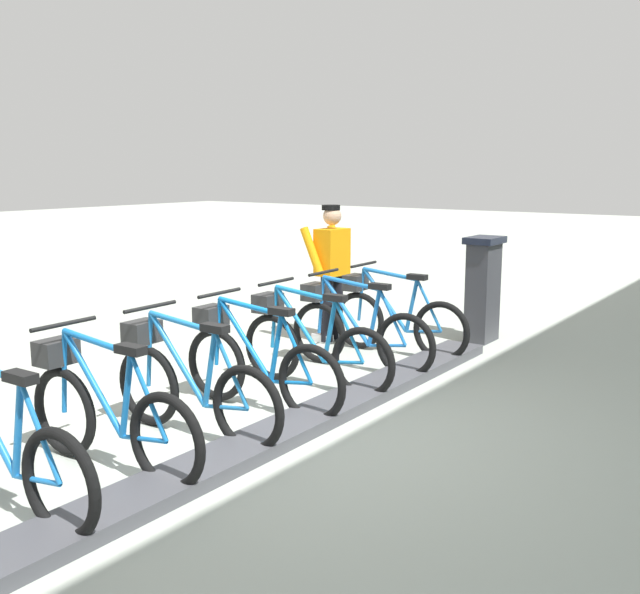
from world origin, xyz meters
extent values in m
plane|color=#A7AEA2|center=(0.00, 0.00, 0.00)|extent=(60.00, 60.00, 0.00)
cube|color=#47474C|center=(0.00, 0.00, 0.05)|extent=(0.44, 6.41, 0.10)
cube|color=#38383D|center=(0.05, -3.78, 0.60)|extent=(0.28, 0.44, 1.20)
cube|color=#194C8C|center=(0.20, -3.78, 0.95)|extent=(0.03, 0.30, 0.40)
cube|color=black|center=(0.05, -3.78, 1.24)|extent=(0.36, 0.52, 0.08)
torus|color=black|center=(0.03, -2.62, 0.33)|extent=(0.67, 0.09, 0.67)
torus|color=black|center=(1.07, -2.59, 0.33)|extent=(0.67, 0.09, 0.67)
cylinder|color=#2170B8|center=(0.73, -2.60, 0.61)|extent=(0.60, 0.06, 0.70)
cylinder|color=#2170B8|center=(0.39, -2.61, 0.58)|extent=(0.16, 0.05, 0.61)
cylinder|color=#2170B8|center=(0.67, -2.60, 0.92)|extent=(0.69, 0.06, 0.11)
cylinder|color=#2170B8|center=(0.24, -2.61, 0.31)|extent=(0.43, 0.04, 0.09)
cylinder|color=#2170B8|center=(0.18, -2.61, 0.61)|extent=(0.33, 0.04, 0.56)
cylinder|color=#2170B8|center=(1.04, -2.59, 0.64)|extent=(0.10, 0.04, 0.62)
cube|color=black|center=(0.33, -2.61, 0.91)|extent=(0.22, 0.11, 0.06)
cylinder|color=black|center=(1.01, -2.59, 1.00)|extent=(0.05, 0.54, 0.03)
cube|color=#2D2D2D|center=(1.12, -2.59, 0.78)|extent=(0.21, 0.28, 0.18)
torus|color=black|center=(0.03, -1.81, 0.33)|extent=(0.67, 0.09, 0.67)
torus|color=black|center=(1.07, -1.79, 0.33)|extent=(0.67, 0.09, 0.67)
cylinder|color=blue|center=(0.73, -1.80, 0.61)|extent=(0.60, 0.06, 0.70)
cylinder|color=blue|center=(0.39, -1.81, 0.58)|extent=(0.16, 0.05, 0.61)
cylinder|color=blue|center=(0.67, -1.80, 0.92)|extent=(0.69, 0.06, 0.11)
cylinder|color=blue|center=(0.24, -1.81, 0.31)|extent=(0.43, 0.04, 0.09)
cylinder|color=blue|center=(0.18, -1.81, 0.61)|extent=(0.33, 0.04, 0.56)
cylinder|color=blue|center=(1.04, -1.79, 0.64)|extent=(0.10, 0.04, 0.62)
cube|color=black|center=(0.33, -1.81, 0.91)|extent=(0.22, 0.11, 0.06)
cylinder|color=black|center=(1.01, -1.79, 1.00)|extent=(0.05, 0.54, 0.03)
cube|color=#2D2D2D|center=(1.12, -1.79, 0.78)|extent=(0.21, 0.28, 0.18)
torus|color=black|center=(0.03, -1.01, 0.33)|extent=(0.67, 0.09, 0.67)
torus|color=black|center=(1.07, -0.99, 0.33)|extent=(0.67, 0.09, 0.67)
cylinder|color=#1977B9|center=(0.73, -1.00, 0.61)|extent=(0.60, 0.06, 0.70)
cylinder|color=#1977B9|center=(0.39, -1.00, 0.58)|extent=(0.16, 0.05, 0.61)
cylinder|color=#1977B9|center=(0.67, -1.00, 0.92)|extent=(0.69, 0.06, 0.11)
cylinder|color=#1977B9|center=(0.24, -1.01, 0.31)|extent=(0.43, 0.04, 0.09)
cylinder|color=#1977B9|center=(0.18, -1.01, 0.61)|extent=(0.33, 0.04, 0.56)
cylinder|color=#1977B9|center=(1.04, -0.99, 0.64)|extent=(0.10, 0.04, 0.62)
cube|color=black|center=(0.33, -1.01, 0.91)|extent=(0.22, 0.11, 0.06)
cylinder|color=black|center=(1.01, -0.99, 1.00)|extent=(0.05, 0.54, 0.03)
cube|color=#2D2D2D|center=(1.12, -0.99, 0.78)|extent=(0.21, 0.28, 0.18)
torus|color=black|center=(0.03, -0.21, 0.33)|extent=(0.67, 0.09, 0.67)
torus|color=black|center=(1.07, -0.19, 0.33)|extent=(0.67, 0.09, 0.67)
cylinder|color=blue|center=(0.73, -0.20, 0.61)|extent=(0.60, 0.06, 0.70)
cylinder|color=blue|center=(0.39, -0.20, 0.58)|extent=(0.16, 0.05, 0.61)
cylinder|color=blue|center=(0.67, -0.20, 0.92)|extent=(0.69, 0.06, 0.11)
cylinder|color=blue|center=(0.24, -0.21, 0.31)|extent=(0.43, 0.04, 0.09)
cylinder|color=blue|center=(0.18, -0.21, 0.61)|extent=(0.33, 0.04, 0.56)
cylinder|color=blue|center=(1.04, -0.19, 0.64)|extent=(0.10, 0.04, 0.62)
cube|color=black|center=(0.33, -0.21, 0.91)|extent=(0.22, 0.11, 0.06)
cylinder|color=black|center=(1.01, -0.19, 1.00)|extent=(0.05, 0.54, 0.03)
cube|color=#2D2D2D|center=(1.12, -0.19, 0.78)|extent=(0.21, 0.28, 0.18)
torus|color=black|center=(0.03, 0.59, 0.33)|extent=(0.67, 0.09, 0.67)
torus|color=black|center=(1.07, 0.61, 0.33)|extent=(0.67, 0.09, 0.67)
cylinder|color=#2076BB|center=(0.73, 0.60, 0.61)|extent=(0.60, 0.06, 0.70)
cylinder|color=#2076BB|center=(0.39, 0.60, 0.58)|extent=(0.16, 0.05, 0.61)
cylinder|color=#2076BB|center=(0.67, 0.60, 0.92)|extent=(0.69, 0.06, 0.11)
cylinder|color=#2076BB|center=(0.24, 0.59, 0.31)|extent=(0.43, 0.04, 0.09)
cylinder|color=#2076BB|center=(0.18, 0.59, 0.61)|extent=(0.33, 0.04, 0.56)
cylinder|color=#2076BB|center=(1.04, 0.61, 0.64)|extent=(0.10, 0.04, 0.62)
cube|color=black|center=(0.33, 0.59, 0.91)|extent=(0.22, 0.11, 0.06)
cylinder|color=black|center=(1.01, 0.61, 1.00)|extent=(0.05, 0.54, 0.03)
cube|color=#2D2D2D|center=(1.12, 0.61, 0.78)|extent=(0.21, 0.28, 0.18)
torus|color=black|center=(0.03, 1.39, 0.33)|extent=(0.67, 0.09, 0.67)
torus|color=black|center=(1.07, 1.41, 0.33)|extent=(0.67, 0.09, 0.67)
cylinder|color=blue|center=(0.73, 1.41, 0.61)|extent=(0.60, 0.06, 0.70)
cylinder|color=blue|center=(0.39, 1.40, 0.58)|extent=(0.16, 0.05, 0.61)
cylinder|color=blue|center=(0.67, 1.40, 0.92)|extent=(0.69, 0.06, 0.11)
cylinder|color=blue|center=(0.24, 1.39, 0.31)|extent=(0.43, 0.04, 0.09)
cylinder|color=blue|center=(0.18, 1.39, 0.61)|extent=(0.33, 0.04, 0.56)
cylinder|color=blue|center=(1.04, 1.41, 0.64)|extent=(0.10, 0.04, 0.62)
cube|color=black|center=(0.33, 1.40, 0.91)|extent=(0.22, 0.11, 0.06)
cylinder|color=black|center=(1.01, 1.41, 1.00)|extent=(0.05, 0.54, 0.03)
cube|color=#2D2D2D|center=(1.12, 1.42, 0.78)|extent=(0.21, 0.28, 0.18)
torus|color=black|center=(0.03, 2.19, 0.33)|extent=(0.67, 0.09, 0.67)
cylinder|color=blue|center=(0.39, 2.20, 0.58)|extent=(0.16, 0.05, 0.61)
cylinder|color=blue|center=(0.24, 2.19, 0.31)|extent=(0.43, 0.04, 0.09)
cylinder|color=blue|center=(0.18, 2.19, 0.61)|extent=(0.33, 0.04, 0.56)
cube|color=black|center=(0.33, 2.20, 0.91)|extent=(0.22, 0.11, 0.06)
cube|color=white|center=(1.59, -2.58, 0.05)|extent=(0.27, 0.12, 0.10)
cube|color=white|center=(1.46, -2.80, 0.05)|extent=(0.27, 0.12, 0.10)
cylinder|color=black|center=(1.53, -2.59, 0.43)|extent=(0.15, 0.15, 0.82)
cylinder|color=black|center=(1.52, -2.79, 0.43)|extent=(0.15, 0.15, 0.82)
cube|color=orange|center=(1.53, -2.69, 1.10)|extent=(0.28, 0.41, 0.56)
cylinder|color=orange|center=(1.64, -2.44, 1.13)|extent=(0.34, 0.12, 0.57)
cylinder|color=orange|center=(1.61, -2.96, 1.13)|extent=(0.34, 0.12, 0.57)
sphere|color=tan|center=(1.53, -2.69, 1.53)|extent=(0.22, 0.22, 0.22)
cylinder|color=black|center=(1.55, -2.69, 1.63)|extent=(0.22, 0.22, 0.06)
camera|label=1|loc=(-3.41, 4.48, 2.09)|focal=41.00mm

